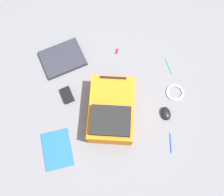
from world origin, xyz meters
name	(u,v)px	position (x,y,z in m)	size (l,w,h in m)	color
ground_plane	(108,95)	(0.00, 0.00, 0.00)	(3.54, 3.54, 0.00)	slate
backpack	(111,111)	(0.01, -0.15, 0.09)	(0.37, 0.49, 0.21)	orange
laptop	(63,58)	(-0.32, 0.34, 0.02)	(0.38, 0.34, 0.03)	#24242C
book_blue	(58,149)	(-0.39, -0.35, 0.01)	(0.22, 0.28, 0.02)	silver
computer_mouse	(166,113)	(0.39, -0.19, 0.02)	(0.07, 0.10, 0.04)	black
cable_coil	(175,92)	(0.49, -0.04, 0.01)	(0.13, 0.13, 0.02)	silver
power_brick	(67,95)	(-0.30, 0.03, 0.02)	(0.07, 0.12, 0.03)	black
pen_black	(169,66)	(0.49, 0.18, 0.00)	(0.01, 0.01, 0.13)	#198C33
pen_blue	(171,143)	(0.39, -0.40, 0.00)	(0.01, 0.01, 0.13)	#1933B2
usb_stick	(117,51)	(0.11, 0.36, 0.00)	(0.02, 0.05, 0.01)	#B21919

